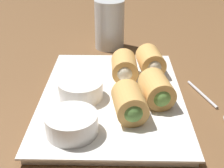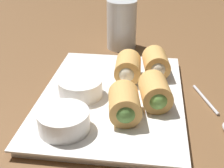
{
  "view_description": "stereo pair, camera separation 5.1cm",
  "coord_description": "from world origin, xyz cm",
  "views": [
    {
      "loc": [
        -45.28,
        1.19,
        29.62
      ],
      "look_at": [
        -0.77,
        2.09,
        5.31
      ],
      "focal_mm": 50.0,
      "sensor_mm": 36.0,
      "label": 1
    },
    {
      "loc": [
        -44.89,
        -3.85,
        29.62
      ],
      "look_at": [
        -0.77,
        2.09,
        5.31
      ],
      "focal_mm": 50.0,
      "sensor_mm": 36.0,
      "label": 2
    }
  ],
  "objects": [
    {
      "name": "drinking_glass",
      "position": [
        23.61,
        3.17,
        7.51
      ],
      "size": [
        6.77,
        6.77,
        11.02
      ],
      "color": "silver",
      "rests_on": "table_surface"
    },
    {
      "name": "roll_back_right",
      "position": [
        7.13,
        -4.92,
        5.77
      ],
      "size": [
        7.19,
        5.33,
        4.53
      ],
      "color": "#DBA356",
      "rests_on": "serving_plate"
    },
    {
      "name": "table_surface",
      "position": [
        0.0,
        0.0,
        1.0
      ],
      "size": [
        180.0,
        140.0,
        2.0
      ],
      "color": "brown",
      "rests_on": "ground"
    },
    {
      "name": "roll_front_left",
      "position": [
        -7.5,
        -0.61,
        5.77
      ],
      "size": [
        7.22,
        5.44,
        4.53
      ],
      "color": "#DBA356",
      "rests_on": "serving_plate"
    },
    {
      "name": "dipping_bowl_near",
      "position": [
        -2.02,
        7.09,
        5.06
      ],
      "size": [
        7.14,
        7.14,
        2.86
      ],
      "color": "white",
      "rests_on": "serving_plate"
    },
    {
      "name": "roll_back_left",
      "position": [
        -3.46,
        -4.94,
        5.77
      ],
      "size": [
        7.24,
        5.53,
        4.53
      ],
      "color": "#DBA356",
      "rests_on": "serving_plate"
    },
    {
      "name": "serving_plate",
      "position": [
        -0.77,
        2.09,
        2.76
      ],
      "size": [
        31.85,
        23.04,
        1.5
      ],
      "color": "white",
      "rests_on": "table_surface"
    },
    {
      "name": "roll_front_right",
      "position": [
        4.56,
        0.47,
        5.77
      ],
      "size": [
        7.02,
        4.79,
        4.53
      ],
      "color": "#DBA356",
      "rests_on": "serving_plate"
    },
    {
      "name": "dipping_bowl_far",
      "position": [
        -11.28,
        7.31,
        5.06
      ],
      "size": [
        7.14,
        7.14,
        2.86
      ],
      "color": "white",
      "rests_on": "serving_plate"
    }
  ]
}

